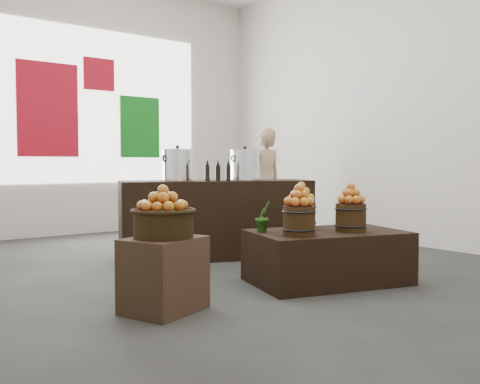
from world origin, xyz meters
TOP-DOWN VIEW (x-y plane):
  - ground at (0.00, 0.00)m, footprint 7.00×7.00m
  - back_wall at (0.00, 3.50)m, footprint 6.00×0.04m
  - back_opening at (0.30, 3.48)m, footprint 3.20×0.02m
  - deco_red_left at (-0.60, 3.47)m, footprint 0.90×0.04m
  - deco_green_right at (0.90, 3.47)m, footprint 0.70×0.04m
  - deco_red_upper at (0.20, 3.47)m, footprint 0.50×0.04m
  - crate at (-1.23, -1.17)m, footprint 0.67×0.62m
  - wicker_basket at (-1.23, -1.17)m, footprint 0.44×0.44m
  - apples_in_basket at (-1.23, -1.17)m, footprint 0.34×0.34m
  - display_table at (0.44, -1.22)m, footprint 1.56×1.19m
  - apple_bucket_front_left at (0.01, -1.29)m, footprint 0.28×0.28m
  - apples_in_bucket_front_left at (0.01, -1.29)m, footprint 0.21×0.21m
  - apple_bucket_front_right at (0.59, -1.37)m, footprint 0.28×0.28m
  - apples_in_bucket_front_right at (0.59, -1.37)m, footprint 0.21×0.21m
  - apple_bucket_rear at (0.38, -0.93)m, footprint 0.28×0.28m
  - apples_in_bucket_rear at (0.38, -0.93)m, footprint 0.21×0.21m
  - herb_garnish_right at (0.84, -1.16)m, footprint 0.22×0.19m
  - herb_garnish_left at (-0.07, -0.91)m, footprint 0.18×0.16m
  - counter at (0.39, 0.51)m, footprint 2.30×1.45m
  - stock_pot_left at (-0.03, 0.67)m, footprint 0.34×0.34m
  - stock_pot_center at (0.72, 0.38)m, footprint 0.34×0.34m
  - oil_cruets at (0.31, 0.30)m, footprint 0.25×0.14m
  - shopper at (1.98, 1.54)m, footprint 0.60×0.40m

SIDE VIEW (x-z plane):
  - ground at x=0.00m, z-range 0.00..0.00m
  - display_table at x=0.44m, z-range 0.00..0.48m
  - crate at x=-1.23m, z-range 0.00..0.55m
  - counter at x=0.39m, z-range 0.00..0.90m
  - herb_garnish_right at x=0.84m, z-range 0.48..0.71m
  - apple_bucket_front_left at x=0.01m, z-range 0.48..0.73m
  - apple_bucket_front_right at x=0.59m, z-range 0.48..0.73m
  - apple_bucket_rear at x=0.38m, z-range 0.48..0.73m
  - herb_garnish_left at x=-0.07m, z-range 0.48..0.76m
  - wicker_basket at x=-1.23m, z-range 0.55..0.75m
  - shopper at x=1.98m, z-range 0.00..1.63m
  - apples_in_bucket_front_left at x=0.01m, z-range 0.73..0.92m
  - apples_in_bucket_front_right at x=0.59m, z-range 0.73..0.92m
  - apples_in_bucket_rear at x=0.38m, z-range 0.73..0.92m
  - apples_in_basket at x=-1.23m, z-range 0.75..0.93m
  - oil_cruets at x=0.31m, z-range 0.90..1.15m
  - stock_pot_left at x=-0.03m, z-range 0.90..1.24m
  - stock_pot_center at x=0.72m, z-range 0.90..1.24m
  - deco_green_right at x=0.90m, z-range 1.20..2.20m
  - deco_red_left at x=-0.60m, z-range 1.20..2.60m
  - back_wall at x=0.00m, z-range 0.00..4.00m
  - back_opening at x=0.30m, z-range 0.80..3.20m
  - deco_red_upper at x=0.20m, z-range 2.25..2.75m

